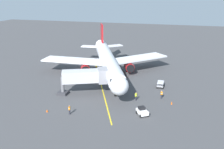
# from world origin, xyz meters

# --- Properties ---
(ground_plane) EXTENTS (220.00, 220.00, 0.00)m
(ground_plane) POSITION_xyz_m (0.00, 0.00, 0.00)
(ground_plane) COLOR #424244
(apron_lead_in_line) EXTENTS (16.01, 36.85, 0.01)m
(apron_lead_in_line) POSITION_xyz_m (-0.81, 7.55, 0.01)
(apron_lead_in_line) COLOR yellow
(apron_lead_in_line) RESTS_ON ground
(airplane) EXTENTS (32.09, 38.32, 11.50)m
(airplane) POSITION_xyz_m (-0.70, 1.30, 4.00)
(airplane) COLOR silver
(airplane) RESTS_ON ground
(jet_bridge) EXTENTS (11.19, 6.77, 5.40)m
(jet_bridge) POSITION_xyz_m (-0.22, 13.78, 3.76)
(jet_bridge) COLOR #B7B7BC
(jet_bridge) RESTS_ON ground
(ground_crew_marshaller) EXTENTS (0.29, 0.42, 1.71)m
(ground_crew_marshaller) POSITION_xyz_m (-0.32, 24.14, 0.89)
(ground_crew_marshaller) COLOR #23232D
(ground_crew_marshaller) RESTS_ON ground
(ground_crew_wing_walker) EXTENTS (0.46, 0.38, 1.71)m
(ground_crew_wing_walker) POSITION_xyz_m (-15.57, 12.60, 0.89)
(ground_crew_wing_walker) COLOR #23232D
(ground_crew_wing_walker) RESTS_ON ground
(ground_crew_loader) EXTENTS (0.44, 0.47, 1.71)m
(ground_crew_loader) POSITION_xyz_m (-10.68, 14.95, 0.89)
(ground_crew_loader) COLOR #23232D
(ground_crew_loader) RESTS_ON ground
(baggage_cart_near_nose) EXTENTS (1.57, 2.61, 1.27)m
(baggage_cart_near_nose) POSITION_xyz_m (-14.76, 6.15, 0.66)
(baggage_cart_near_nose) COLOR #9E9EA3
(baggage_cart_near_nose) RESTS_ON ground
(tug_portside) EXTENTS (2.55, 2.74, 1.50)m
(tug_portside) POSITION_xyz_m (-12.93, 20.94, 0.70)
(tug_portside) COLOR white
(tug_portside) RESTS_ON ground
(safety_cone_nose_left) EXTENTS (0.32, 0.32, 0.55)m
(safety_cone_nose_left) POSITION_xyz_m (4.04, 24.46, 0.28)
(safety_cone_nose_left) COLOR #F2590F
(safety_cone_nose_left) RESTS_ON ground
(safety_cone_nose_right) EXTENTS (0.32, 0.32, 0.55)m
(safety_cone_nose_right) POSITION_xyz_m (-17.78, 14.89, 0.28)
(safety_cone_nose_right) COLOR #F2590F
(safety_cone_nose_right) RESTS_ON ground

